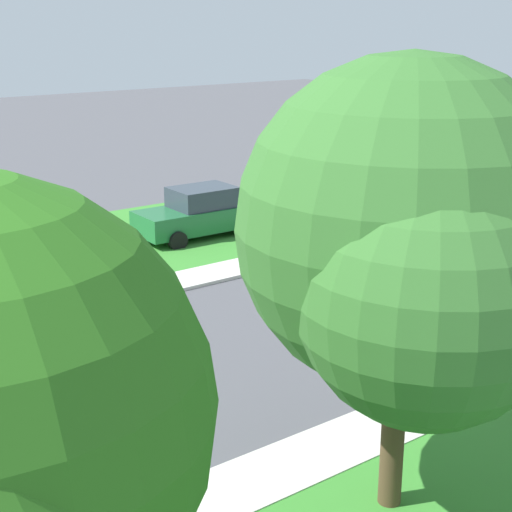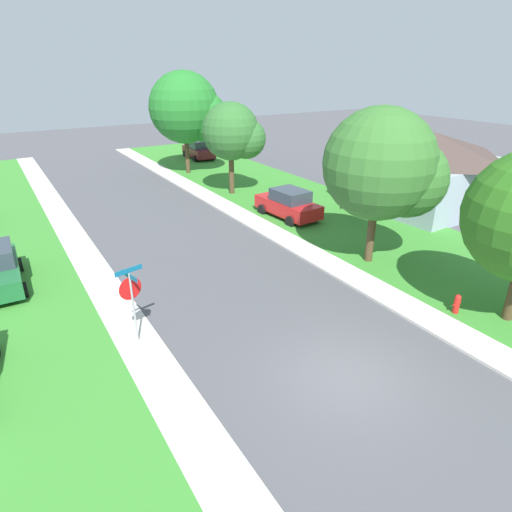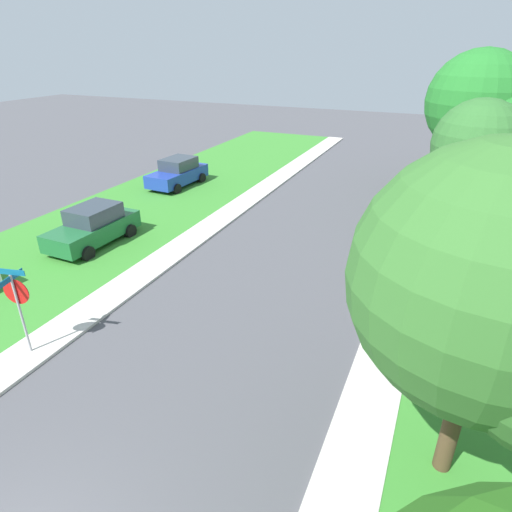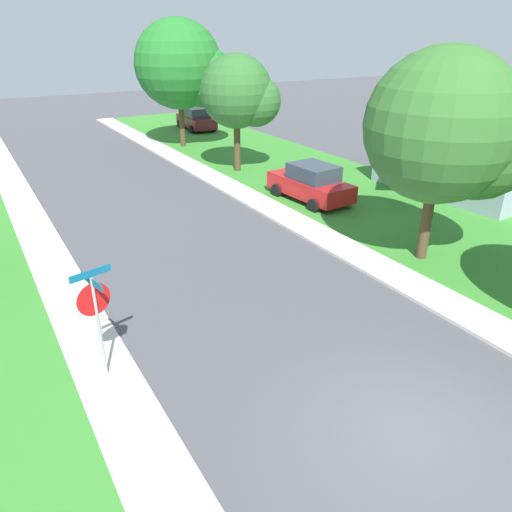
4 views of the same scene
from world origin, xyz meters
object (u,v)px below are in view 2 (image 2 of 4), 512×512
at_px(stop_sign_far_corner, 131,293).
at_px(fire_hydrant, 457,304).
at_px(car_maroon_far_down_street, 199,150).
at_px(car_red_kerbside_mid, 288,204).
at_px(tree_sidewalk_mid, 189,110).
at_px(tree_corner_large, 386,168).
at_px(tree_sidewalk_far, 235,133).
at_px(house_right_setback, 428,168).

xyz_separation_m(stop_sign_far_corner, fire_hydrant, (10.51, -4.35, -1.45)).
height_order(stop_sign_far_corner, fire_hydrant, stop_sign_far_corner).
bearing_deg(car_maroon_far_down_street, stop_sign_far_corner, -118.56).
height_order(car_red_kerbside_mid, tree_sidewalk_mid, tree_sidewalk_mid).
relative_size(car_maroon_far_down_street, fire_hydrant, 5.29).
xyz_separation_m(car_red_kerbside_mid, tree_corner_large, (-0.17, -7.21, 3.51)).
xyz_separation_m(tree_sidewalk_far, fire_hydrant, (-0.90, -18.19, -3.73)).
xyz_separation_m(tree_corner_large, tree_sidewalk_far, (-0.00, 13.33, -0.22)).
bearing_deg(stop_sign_far_corner, house_right_setback, 14.39).
xyz_separation_m(tree_sidewalk_mid, house_right_setback, (9.25, -15.87, -2.69)).
relative_size(car_red_kerbside_mid, tree_corner_large, 0.63).
bearing_deg(tree_sidewalk_mid, fire_hydrant, -91.97).
bearing_deg(fire_hydrant, car_red_kerbside_mid, 84.93).
bearing_deg(tree_sidewalk_far, tree_sidewalk_mid, 90.16).
relative_size(tree_sidewalk_mid, tree_sidewalk_far, 1.29).
distance_m(tree_corner_large, house_right_setback, 10.59).
bearing_deg(fire_hydrant, house_right_setback, 43.58).
height_order(tree_sidewalk_mid, tree_sidewalk_far, tree_sidewalk_mid).
height_order(tree_corner_large, fire_hydrant, tree_corner_large).
relative_size(car_red_kerbside_mid, tree_sidewalk_mid, 0.55).
xyz_separation_m(car_maroon_far_down_street, fire_hydrant, (-3.85, -30.73, -0.44)).
distance_m(tree_sidewalk_mid, fire_hydrant, 25.94).
distance_m(house_right_setback, fire_hydrant, 14.12).
distance_m(car_maroon_far_down_street, car_red_kerbside_mid, 18.86).
xyz_separation_m(tree_sidewalk_mid, tree_sidewalk_far, (0.02, -7.32, -0.90)).
xyz_separation_m(stop_sign_far_corner, car_red_kerbside_mid, (11.58, 7.73, -1.01)).
xyz_separation_m(tree_corner_large, fire_hydrant, (-0.90, -4.86, -3.95)).
bearing_deg(tree_corner_large, stop_sign_far_corner, -177.40).
height_order(tree_sidewalk_far, fire_hydrant, tree_sidewalk_far).
bearing_deg(house_right_setback, car_red_kerbside_mid, 164.97).
xyz_separation_m(stop_sign_far_corner, tree_sidewalk_far, (11.41, 13.85, 2.28)).
height_order(car_red_kerbside_mid, tree_sidewalk_far, tree_sidewalk_far).
xyz_separation_m(car_maroon_far_down_street, house_right_setback, (6.28, -21.08, 1.50)).
xyz_separation_m(tree_sidewalk_mid, fire_hydrant, (-0.88, -25.51, -4.63)).
bearing_deg(house_right_setback, tree_sidewalk_mid, 120.24).
relative_size(stop_sign_far_corner, house_right_setback, 0.30).
bearing_deg(car_maroon_far_down_street, tree_sidewalk_mid, -119.68).
bearing_deg(fire_hydrant, stop_sign_far_corner, 157.54).
distance_m(car_red_kerbside_mid, tree_sidewalk_mid, 14.08).
relative_size(tree_corner_large, tree_sidewalk_mid, 0.87).
relative_size(car_red_kerbside_mid, house_right_setback, 0.47).
distance_m(stop_sign_far_corner, house_right_setback, 21.32).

